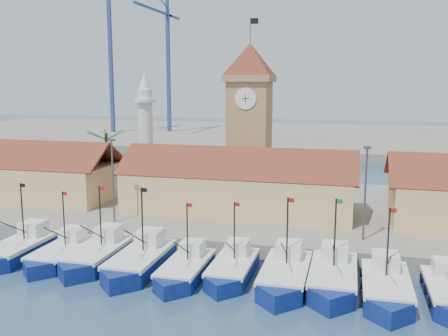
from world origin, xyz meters
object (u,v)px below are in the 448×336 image
(boat_5, at_px, (232,270))
(clock_tower, at_px, (250,118))
(minaret, at_px, (146,132))
(boat_0, at_px, (19,250))

(boat_5, relative_size, clock_tower, 0.39)
(minaret, bearing_deg, clock_tower, -7.61)
(boat_0, height_order, clock_tower, clock_tower)
(boat_5, distance_m, minaret, 32.08)
(minaret, bearing_deg, boat_5, -53.68)
(boat_0, height_order, minaret, minaret)
(boat_5, bearing_deg, clock_tower, 98.07)
(boat_5, distance_m, clock_tower, 25.63)
(boat_0, xyz_separation_m, boat_5, (20.62, 0.18, -0.07))
(boat_0, xyz_separation_m, clock_tower, (17.39, 22.98, 11.19))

